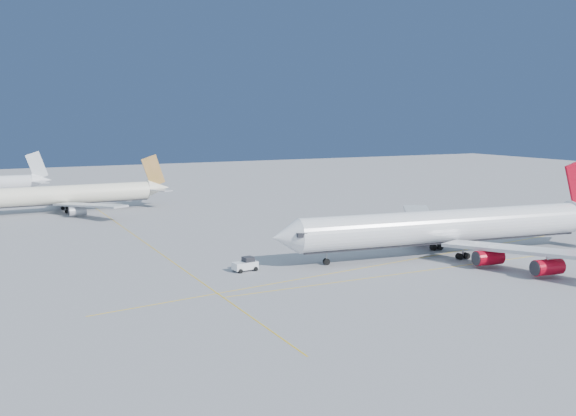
{
  "coord_description": "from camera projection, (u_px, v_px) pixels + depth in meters",
  "views": [
    {
      "loc": [
        -72.03,
        -99.2,
        26.16
      ],
      "look_at": [
        -12.27,
        20.31,
        7.0
      ],
      "focal_mm": 40.0,
      "sensor_mm": 36.0,
      "label": 1
    }
  ],
  "objects": [
    {
      "name": "ground",
      "position": [
        392.0,
        253.0,
        123.43
      ],
      "size": [
        500.0,
        500.0,
        0.0
      ],
      "primitive_type": "plane",
      "color": "slate",
      "rests_on": "ground"
    },
    {
      "name": "taxiway_lines",
      "position": [
        309.0,
        254.0,
        122.53
      ],
      "size": [
        118.86,
        140.0,
        0.02
      ],
      "color": "#DFAF0C",
      "rests_on": "ground"
    },
    {
      "name": "airliner_virgin",
      "position": [
        452.0,
        227.0,
        121.86
      ],
      "size": [
        72.05,
        64.33,
        17.77
      ],
      "rotation": [
        0.0,
        0.0,
        -0.11
      ],
      "color": "white",
      "rests_on": "ground"
    },
    {
      "name": "airliner_etihad",
      "position": [
        68.0,
        195.0,
        177.17
      ],
      "size": [
        57.92,
        53.63,
        15.15
      ],
      "rotation": [
        0.0,
        0.0,
        0.02
      ],
      "color": "#F1E9CD",
      "rests_on": "ground"
    },
    {
      "name": "pushback_tug",
      "position": [
        246.0,
        264.0,
        109.34
      ],
      "size": [
        4.4,
        2.97,
        2.35
      ],
      "rotation": [
        0.0,
        0.0,
        0.11
      ],
      "color": "white",
      "rests_on": "ground"
    }
  ]
}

